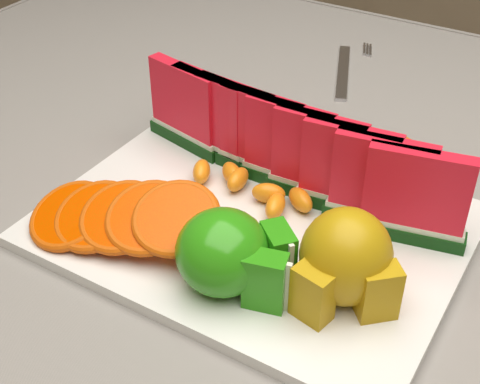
{
  "coord_description": "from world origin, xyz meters",
  "views": [
    {
      "loc": [
        0.17,
        -0.54,
        1.18
      ],
      "look_at": [
        -0.1,
        -0.1,
        0.81
      ],
      "focal_mm": 50.0,
      "sensor_mm": 36.0,
      "label": 1
    }
  ],
  "objects": [
    {
      "name": "platter",
      "position": [
        -0.09,
        -0.09,
        0.76
      ],
      "size": [
        0.4,
        0.3,
        0.01
      ],
      "color": "silver",
      "rests_on": "tablecloth"
    },
    {
      "name": "fork",
      "position": [
        -0.16,
        0.29,
        0.76
      ],
      "size": [
        0.08,
        0.19,
        0.0
      ],
      "color": "silver",
      "rests_on": "tablecloth"
    },
    {
      "name": "pear_cluster",
      "position": [
        0.03,
        -0.14,
        0.81
      ],
      "size": [
        0.1,
        0.1,
        0.09
      ],
      "color": "#A17B1F",
      "rests_on": "platter"
    },
    {
      "name": "tangerine_segments",
      "position": [
        -0.11,
        -0.06,
        0.78
      ],
      "size": [
        0.15,
        0.06,
        0.02
      ],
      "color": "#D64300",
      "rests_on": "platter"
    },
    {
      "name": "apple_cluster",
      "position": [
        -0.06,
        -0.18,
        0.8
      ],
      "size": [
        0.12,
        0.1,
        0.08
      ],
      "color": "#177A09",
      "rests_on": "platter"
    },
    {
      "name": "tablecloth",
      "position": [
        0.0,
        0.0,
        0.72
      ],
      "size": [
        1.53,
        1.03,
        0.2
      ],
      "color": "slate",
      "rests_on": "table"
    },
    {
      "name": "orange_fan_front",
      "position": [
        -0.18,
        -0.18,
        0.8
      ],
      "size": [
        0.21,
        0.13,
        0.06
      ],
      "color": "#F35115",
      "rests_on": "platter"
    },
    {
      "name": "orange_fan_back",
      "position": [
        -0.1,
        0.03,
        0.79
      ],
      "size": [
        0.29,
        0.12,
        0.05
      ],
      "color": "#F35115",
      "rests_on": "platter"
    },
    {
      "name": "table",
      "position": [
        0.0,
        0.0,
        0.65
      ],
      "size": [
        1.4,
        0.9,
        0.75
      ],
      "color": "#463216",
      "rests_on": "ground"
    },
    {
      "name": "watermelon_row",
      "position": [
        -0.09,
        -0.02,
        0.82
      ],
      "size": [
        0.39,
        0.07,
        0.1
      ],
      "color": "#0C3B12",
      "rests_on": "platter"
    }
  ]
}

